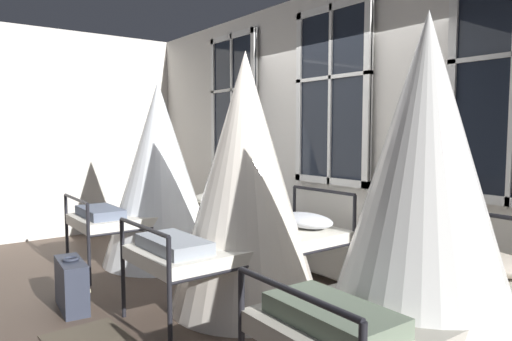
# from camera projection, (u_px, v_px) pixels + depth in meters

# --- Properties ---
(ground) EXTENTS (21.94, 21.94, 0.00)m
(ground) POSITION_uv_depth(u_px,v_px,m) (256.00, 301.00, 4.36)
(ground) COLOR #4C3D33
(back_wall_with_windows) EXTENTS (7.81, 0.10, 3.06)m
(back_wall_with_windows) POSITION_uv_depth(u_px,v_px,m) (338.00, 136.00, 4.88)
(back_wall_with_windows) COLOR silver
(back_wall_with_windows) RESTS_ON ground
(window_bank) EXTENTS (4.62, 0.10, 2.79)m
(window_bank) POSITION_uv_depth(u_px,v_px,m) (330.00, 170.00, 4.84)
(window_bank) COLOR black
(window_bank) RESTS_ON ground
(cot_first) EXTENTS (1.37, 2.01, 2.17)m
(cot_first) POSITION_uv_depth(u_px,v_px,m) (159.00, 175.00, 5.62)
(cot_first) COLOR black
(cot_first) RESTS_ON ground
(cot_second) EXTENTS (1.37, 2.01, 2.28)m
(cot_second) POSITION_uv_depth(u_px,v_px,m) (246.00, 184.00, 4.15)
(cot_second) COLOR black
(cot_second) RESTS_ON ground
(cot_third) EXTENTS (1.37, 2.02, 2.26)m
(cot_third) POSITION_uv_depth(u_px,v_px,m) (423.00, 215.00, 2.69)
(cot_third) COLOR black
(cot_third) RESTS_ON ground
(suitcase_dark) EXTENTS (0.58, 0.26, 0.47)m
(suitcase_dark) POSITION_uv_depth(u_px,v_px,m) (72.00, 285.00, 4.14)
(suitcase_dark) COLOR #2D3342
(suitcase_dark) RESTS_ON ground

